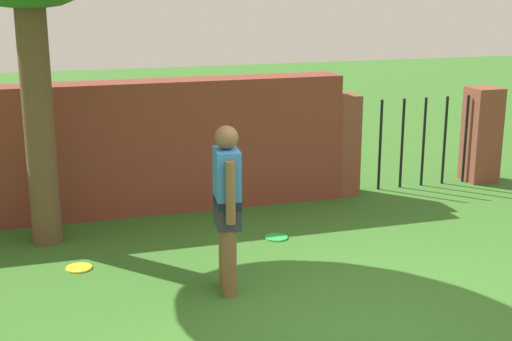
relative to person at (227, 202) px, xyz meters
The scene contains 6 objects.
ground_plane 1.69m from the person, 47.41° to the right, with size 40.00×40.00×0.00m, color #336623.
brick_wall 2.79m from the person, 101.04° to the left, with size 5.59×0.50×1.69m, color brown.
person is the anchor object (origin of this frame).
fence_gate 4.45m from the person, 38.07° to the left, with size 2.72×0.44×1.40m.
frisbee_green 1.79m from the person, 53.75° to the left, with size 0.27×0.27×0.02m, color green.
frisbee_yellow 1.89m from the person, 143.53° to the left, with size 0.27×0.27×0.02m, color yellow.
Camera 1 is at (-2.58, -5.07, 2.86)m, focal length 49.86 mm.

